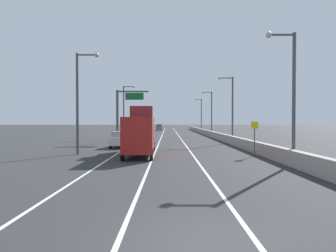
{
  "coord_description": "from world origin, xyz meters",
  "views": [
    {
      "loc": [
        -0.73,
        -6.95,
        3.06
      ],
      "look_at": [
        -0.49,
        44.25,
        2.16
      ],
      "focal_mm": 30.11,
      "sensor_mm": 36.0,
      "label": 1
    }
  ],
  "objects_px": {
    "overhead_sign_gantry": "(121,109)",
    "car_black_4": "(141,130)",
    "car_white_3": "(120,139)",
    "speed_advisory_sign": "(253,136)",
    "lamp_post_left_mid": "(124,108)",
    "lamp_post_right_near": "(288,88)",
    "lamp_post_right_third": "(209,110)",
    "box_truck": "(139,132)",
    "car_yellow_0": "(131,134)",
    "car_green_2": "(137,132)",
    "lamp_post_right_fourth": "(199,113)",
    "lamp_post_left_near": "(79,95)",
    "lamp_post_right_second": "(229,104)",
    "car_gray_1": "(158,127)"
  },
  "relations": [
    {
      "from": "lamp_post_right_near",
      "to": "car_yellow_0",
      "type": "distance_m",
      "value": 29.43
    },
    {
      "from": "car_yellow_0",
      "to": "box_truck",
      "type": "relative_size",
      "value": 0.48
    },
    {
      "from": "lamp_post_right_third",
      "to": "box_truck",
      "type": "distance_m",
      "value": 36.17
    },
    {
      "from": "speed_advisory_sign",
      "to": "lamp_post_left_near",
      "type": "distance_m",
      "value": 16.08
    },
    {
      "from": "lamp_post_right_second",
      "to": "car_yellow_0",
      "type": "distance_m",
      "value": 16.19
    },
    {
      "from": "car_white_3",
      "to": "speed_advisory_sign",
      "type": "bearing_deg",
      "value": -32.61
    },
    {
      "from": "speed_advisory_sign",
      "to": "lamp_post_right_fourth",
      "type": "bearing_deg",
      "value": 88.32
    },
    {
      "from": "car_black_4",
      "to": "car_gray_1",
      "type": "bearing_deg",
      "value": 82.77
    },
    {
      "from": "box_truck",
      "to": "lamp_post_right_near",
      "type": "bearing_deg",
      "value": -26.7
    },
    {
      "from": "car_black_4",
      "to": "box_truck",
      "type": "xyz_separation_m",
      "value": [
        3.45,
        -40.23,
        1.06
      ]
    },
    {
      "from": "lamp_post_left_mid",
      "to": "car_yellow_0",
      "type": "relative_size",
      "value": 2.21
    },
    {
      "from": "overhead_sign_gantry",
      "to": "lamp_post_right_near",
      "type": "relative_size",
      "value": 0.8
    },
    {
      "from": "lamp_post_left_near",
      "to": "box_truck",
      "type": "bearing_deg",
      "value": -4.18
    },
    {
      "from": "car_yellow_0",
      "to": "car_green_2",
      "type": "height_order",
      "value": "car_green_2"
    },
    {
      "from": "speed_advisory_sign",
      "to": "car_green_2",
      "type": "relative_size",
      "value": 0.7
    },
    {
      "from": "car_gray_1",
      "to": "car_white_3",
      "type": "distance_m",
      "value": 57.22
    },
    {
      "from": "car_green_2",
      "to": "car_yellow_0",
      "type": "bearing_deg",
      "value": -90.03
    },
    {
      "from": "lamp_post_right_second",
      "to": "lamp_post_right_fourth",
      "type": "bearing_deg",
      "value": 89.57
    },
    {
      "from": "overhead_sign_gantry",
      "to": "lamp_post_right_second",
      "type": "xyz_separation_m",
      "value": [
        15.37,
        -0.58,
        0.69
      ]
    },
    {
      "from": "lamp_post_right_third",
      "to": "lamp_post_left_mid",
      "type": "height_order",
      "value": "same"
    },
    {
      "from": "car_white_3",
      "to": "car_gray_1",
      "type": "bearing_deg",
      "value": 87.4
    },
    {
      "from": "car_black_4",
      "to": "box_truck",
      "type": "distance_m",
      "value": 40.39
    },
    {
      "from": "lamp_post_right_near",
      "to": "lamp_post_left_mid",
      "type": "height_order",
      "value": "same"
    },
    {
      "from": "overhead_sign_gantry",
      "to": "lamp_post_left_mid",
      "type": "xyz_separation_m",
      "value": [
        -1.04,
        9.39,
        0.69
      ]
    },
    {
      "from": "lamp_post_right_third",
      "to": "car_white_3",
      "type": "bearing_deg",
      "value": -118.27
    },
    {
      "from": "car_green_2",
      "to": "box_truck",
      "type": "distance_m",
      "value": 28.45
    },
    {
      "from": "lamp_post_right_second",
      "to": "lamp_post_right_fourth",
      "type": "relative_size",
      "value": 1.0
    },
    {
      "from": "lamp_post_right_third",
      "to": "car_black_4",
      "type": "height_order",
      "value": "lamp_post_right_third"
    },
    {
      "from": "car_yellow_0",
      "to": "car_white_3",
      "type": "distance_m",
      "value": 12.45
    },
    {
      "from": "car_black_4",
      "to": "lamp_post_left_mid",
      "type": "bearing_deg",
      "value": -95.73
    },
    {
      "from": "speed_advisory_sign",
      "to": "car_yellow_0",
      "type": "relative_size",
      "value": 0.71
    },
    {
      "from": "lamp_post_right_second",
      "to": "lamp_post_right_third",
      "type": "relative_size",
      "value": 1.0
    },
    {
      "from": "speed_advisory_sign",
      "to": "lamp_post_left_mid",
      "type": "distance_m",
      "value": 29.69
    },
    {
      "from": "lamp_post_right_near",
      "to": "lamp_post_right_third",
      "type": "xyz_separation_m",
      "value": [
        0.36,
        39.73,
        0.0
      ]
    },
    {
      "from": "overhead_sign_gantry",
      "to": "car_black_4",
      "type": "distance_m",
      "value": 25.66
    },
    {
      "from": "car_white_3",
      "to": "box_truck",
      "type": "bearing_deg",
      "value": -67.66
    },
    {
      "from": "speed_advisory_sign",
      "to": "lamp_post_right_fourth",
      "type": "distance_m",
      "value": 55.21
    },
    {
      "from": "lamp_post_left_mid",
      "to": "car_white_3",
      "type": "relative_size",
      "value": 2.05
    },
    {
      "from": "overhead_sign_gantry",
      "to": "lamp_post_right_fourth",
      "type": "bearing_deg",
      "value": 68.19
    },
    {
      "from": "lamp_post_right_fourth",
      "to": "box_truck",
      "type": "distance_m",
      "value": 55.34
    },
    {
      "from": "speed_advisory_sign",
      "to": "car_black_4",
      "type": "relative_size",
      "value": 0.72
    },
    {
      "from": "lamp_post_right_second",
      "to": "box_truck",
      "type": "xyz_separation_m",
      "value": [
        -11.35,
        -14.27,
        -3.36
      ]
    },
    {
      "from": "lamp_post_right_near",
      "to": "car_yellow_0",
      "type": "xyz_separation_m",
      "value": [
        -14.38,
        25.29,
        -4.4
      ]
    },
    {
      "from": "box_truck",
      "to": "car_yellow_0",
      "type": "bearing_deg",
      "value": 99.39
    },
    {
      "from": "lamp_post_left_near",
      "to": "car_gray_1",
      "type": "distance_m",
      "value": 64.37
    },
    {
      "from": "lamp_post_left_near",
      "to": "car_yellow_0",
      "type": "relative_size",
      "value": 2.21
    },
    {
      "from": "speed_advisory_sign",
      "to": "car_white_3",
      "type": "xyz_separation_m",
      "value": [
        -13.01,
        8.32,
        -0.82
      ]
    },
    {
      "from": "lamp_post_left_near",
      "to": "car_white_3",
      "type": "relative_size",
      "value": 2.05
    },
    {
      "from": "lamp_post_right_second",
      "to": "overhead_sign_gantry",
      "type": "bearing_deg",
      "value": 177.84
    },
    {
      "from": "lamp_post_right_third",
      "to": "car_white_3",
      "type": "xyz_separation_m",
      "value": [
        -14.46,
        -26.88,
        -4.47
      ]
    }
  ]
}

